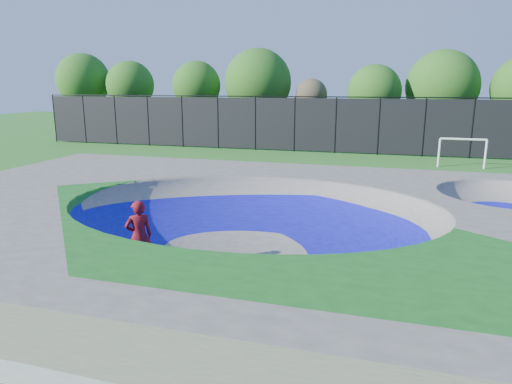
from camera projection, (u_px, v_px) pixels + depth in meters
The scene contains 7 objects.
ground at pixel (251, 252), 13.49m from camera, with size 120.00×120.00×0.00m, color #22661C.
skate_deck at pixel (251, 228), 13.32m from camera, with size 22.00×14.00×1.50m, color gray.
skater at pixel (139, 236), 11.93m from camera, with size 0.70×0.46×1.92m, color red.
skateboard at pixel (141, 270), 12.14m from camera, with size 0.78×0.22×0.05m, color black.
soccer_goal at pixel (463, 147), 27.00m from camera, with size 2.67×0.12×1.76m.
fence at pixel (336, 124), 32.65m from camera, with size 48.09×0.09×4.04m.
treeline at pixel (393, 83), 35.79m from camera, with size 53.88×7.90×8.39m.
Camera 1 is at (3.68, -12.18, 4.81)m, focal length 32.00 mm.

